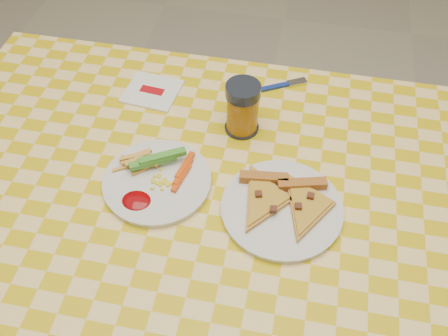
{
  "coord_description": "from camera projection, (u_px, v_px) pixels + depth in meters",
  "views": [
    {
      "loc": [
        0.14,
        -0.56,
        1.56
      ],
      "look_at": [
        0.01,
        0.07,
        0.78
      ],
      "focal_mm": 40.0,
      "sensor_mm": 36.0,
      "label": 1
    }
  ],
  "objects": [
    {
      "name": "table",
      "position": [
        212.0,
        220.0,
        1.04
      ],
      "size": [
        1.28,
        0.88,
        0.76
      ],
      "color": "silver",
      "rests_on": "ground"
    },
    {
      "name": "plate_left",
      "position": [
        157.0,
        182.0,
        1.01
      ],
      "size": [
        0.25,
        0.25,
        0.01
      ],
      "primitive_type": "cylinder",
      "rotation": [
        0.0,
        0.0,
        0.16
      ],
      "color": "silver",
      "rests_on": "table"
    },
    {
      "name": "plate_right",
      "position": [
        282.0,
        209.0,
        0.96
      ],
      "size": [
        0.27,
        0.27,
        0.01
      ],
      "primitive_type": "cylinder",
      "rotation": [
        0.0,
        0.0,
        0.17
      ],
      "color": "silver",
      "rests_on": "table"
    },
    {
      "name": "fries_veggies",
      "position": [
        154.0,
        171.0,
        1.0
      ],
      "size": [
        0.17,
        0.16,
        0.04
      ],
      "color": "gold",
      "rests_on": "plate_left"
    },
    {
      "name": "pizza_slices",
      "position": [
        284.0,
        199.0,
        0.96
      ],
      "size": [
        0.23,
        0.21,
        0.02
      ],
      "color": "gold",
      "rests_on": "plate_right"
    },
    {
      "name": "drink_glass",
      "position": [
        242.0,
        108.0,
        1.07
      ],
      "size": [
        0.08,
        0.08,
        0.12
      ],
      "color": "black",
      "rests_on": "table"
    },
    {
      "name": "napkin",
      "position": [
        152.0,
        91.0,
        1.19
      ],
      "size": [
        0.13,
        0.13,
        0.01
      ],
      "rotation": [
        0.0,
        0.0,
        -0.1
      ],
      "color": "white",
      "rests_on": "table"
    },
    {
      "name": "fork",
      "position": [
        278.0,
        86.0,
        1.2
      ],
      "size": [
        0.14,
        0.09,
        0.01
      ],
      "rotation": [
        0.0,
        0.0,
        0.5
      ],
      "color": "navy",
      "rests_on": "table"
    }
  ]
}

